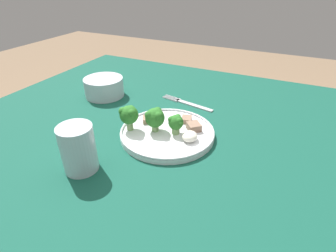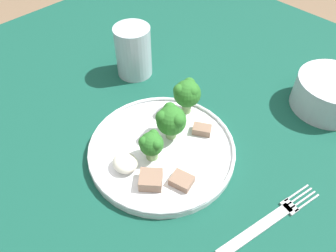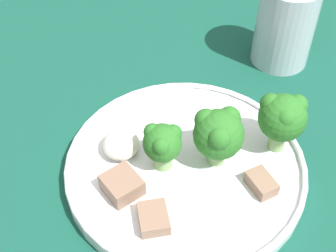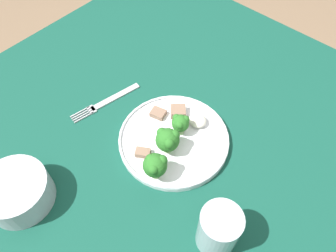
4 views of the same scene
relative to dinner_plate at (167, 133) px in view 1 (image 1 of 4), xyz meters
name	(u,v)px [view 1 (image 1 of 4)]	position (x,y,z in m)	size (l,w,h in m)	color
table	(151,165)	(-0.02, 0.04, -0.11)	(1.14, 1.14, 0.77)	#114738
dinner_plate	(167,133)	(0.00, 0.00, 0.00)	(0.24, 0.24, 0.02)	white
fork	(187,103)	(0.20, 0.02, -0.01)	(0.06, 0.19, 0.00)	#B2B2B7
cream_bowl	(104,88)	(0.14, 0.30, 0.02)	(0.13, 0.13, 0.06)	#B7BCC6
drinking_glass	(79,151)	(-0.20, 0.11, 0.04)	(0.07, 0.07, 0.11)	#B2C1CC
broccoli_floret_near_rim_left	(155,117)	(-0.01, 0.03, 0.04)	(0.05, 0.05, 0.06)	#7FA866
broccoli_floret_center_left	(176,123)	(0.00, -0.02, 0.04)	(0.04, 0.04, 0.05)	#7FA866
broccoli_floret_back_left	(129,115)	(-0.03, 0.09, 0.05)	(0.05, 0.05, 0.07)	#7FA866
meat_slice_front_slice	(147,119)	(0.02, 0.07, 0.01)	(0.04, 0.03, 0.01)	#846651
meat_slice_middle_slice	(194,127)	(0.04, -0.06, 0.01)	(0.05, 0.05, 0.02)	#846651
meat_slice_rear_slice	(186,119)	(0.07, -0.03, 0.01)	(0.04, 0.03, 0.01)	#846651
sauce_dollop	(190,136)	(-0.01, -0.07, 0.01)	(0.04, 0.04, 0.02)	silver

